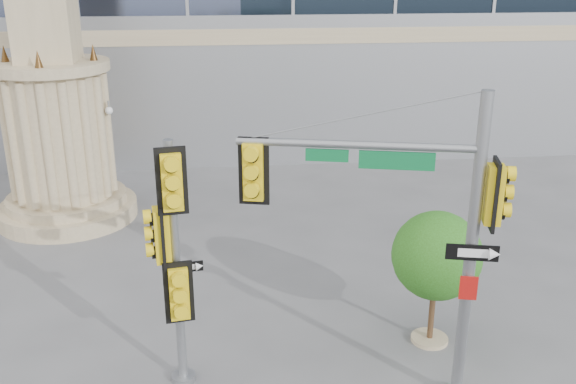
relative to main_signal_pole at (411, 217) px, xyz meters
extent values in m
plane|color=#545456|center=(-2.33, 1.07, -3.71)|extent=(120.00, 120.00, 0.00)
cylinder|color=tan|center=(-8.33, 10.07, -3.46)|extent=(4.40, 4.40, 0.50)
cylinder|color=tan|center=(-8.33, 10.07, -3.06)|extent=(3.80, 3.80, 0.30)
cylinder|color=tan|center=(-8.33, 10.07, -0.91)|extent=(3.00, 3.00, 4.00)
cylinder|color=tan|center=(-8.33, 10.07, 1.24)|extent=(3.50, 3.50, 0.30)
cone|color=#472D14|center=(-7.03, 10.07, 1.64)|extent=(0.24, 0.24, 0.50)
cone|color=#472D14|center=(-9.63, 10.07, 1.64)|extent=(0.24, 0.24, 0.50)
cylinder|color=slate|center=(1.05, -0.25, -0.72)|extent=(0.22, 0.22, 5.99)
cylinder|color=slate|center=(-0.99, 0.24, 1.28)|extent=(4.11, 1.13, 0.14)
cube|color=#0C6432|center=(-0.31, 0.06, 1.03)|extent=(1.27, 0.35, 0.32)
cube|color=yellow|center=(-2.73, 0.67, 0.73)|extent=(0.60, 0.40, 1.25)
cube|color=yellow|center=(1.32, -0.32, 0.48)|extent=(0.40, 0.60, 1.25)
cube|color=black|center=(1.02, -0.39, -0.57)|extent=(0.90, 0.25, 0.30)
cube|color=#AC130F|center=(1.02, -0.39, -1.27)|extent=(0.32, 0.10, 0.46)
cylinder|color=slate|center=(-4.22, 0.87, -3.65)|extent=(0.48, 0.48, 0.12)
cylinder|color=slate|center=(-4.22, 0.87, -1.21)|extent=(0.18, 0.18, 5.02)
cube|color=yellow|center=(-4.19, 0.65, 0.60)|extent=(0.59, 0.36, 1.25)
cube|color=yellow|center=(-4.44, 0.84, -0.50)|extent=(0.36, 0.59, 1.25)
cube|color=yellow|center=(-4.19, 0.65, -1.61)|extent=(0.59, 0.36, 1.25)
cube|color=black|center=(-4.03, 0.78, -1.16)|extent=(0.62, 0.12, 0.20)
cylinder|color=tan|center=(1.16, 1.69, -3.67)|extent=(0.82, 0.82, 0.09)
cylinder|color=#382314|center=(1.16, 1.69, -2.90)|extent=(0.13, 0.13, 1.64)
sphere|color=#265513|center=(1.16, 1.69, -1.62)|extent=(1.91, 1.91, 1.91)
sphere|color=#265513|center=(1.57, 1.91, -1.89)|extent=(1.18, 1.18, 1.18)
sphere|color=#265513|center=(0.84, 1.46, -1.85)|extent=(1.00, 1.00, 1.00)
camera|label=1|loc=(-3.33, -10.18, 4.28)|focal=40.00mm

